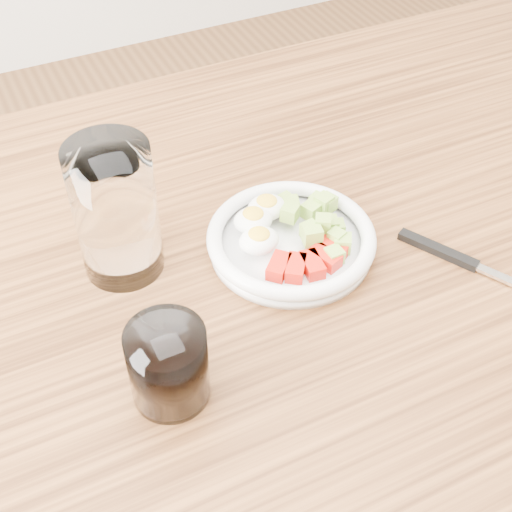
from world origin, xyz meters
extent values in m
cube|color=brown|center=(0.65, 0.35, 0.36)|extent=(0.07, 0.07, 0.73)
cube|color=brown|center=(0.00, 0.00, 0.75)|extent=(1.50, 0.90, 0.04)
cylinder|color=white|center=(0.04, 0.03, 0.78)|extent=(0.18, 0.18, 0.01)
torus|color=white|center=(0.04, 0.03, 0.79)|extent=(0.19, 0.19, 0.02)
cube|color=red|center=(0.01, 0.00, 0.79)|extent=(0.04, 0.04, 0.02)
cube|color=red|center=(0.03, -0.01, 0.79)|extent=(0.04, 0.04, 0.02)
cube|color=red|center=(0.04, -0.02, 0.79)|extent=(0.02, 0.04, 0.02)
cube|color=red|center=(0.06, -0.01, 0.79)|extent=(0.03, 0.04, 0.02)
cube|color=red|center=(0.08, 0.00, 0.79)|extent=(0.04, 0.04, 0.02)
ellipsoid|color=white|center=(0.01, 0.06, 0.80)|extent=(0.05, 0.04, 0.02)
ellipsoid|color=yellow|center=(0.01, 0.06, 0.81)|extent=(0.02, 0.02, 0.01)
ellipsoid|color=white|center=(0.04, 0.08, 0.80)|extent=(0.05, 0.04, 0.02)
ellipsoid|color=yellow|center=(0.04, 0.08, 0.81)|extent=(0.02, 0.02, 0.01)
ellipsoid|color=white|center=(0.00, 0.03, 0.80)|extent=(0.05, 0.04, 0.02)
ellipsoid|color=yellow|center=(0.00, 0.03, 0.81)|extent=(0.02, 0.02, 0.01)
cube|color=#A1C44B|center=(0.08, 0.02, 0.80)|extent=(0.02, 0.02, 0.02)
cube|color=#A1C44B|center=(0.05, 0.05, 0.80)|extent=(0.02, 0.02, 0.02)
cube|color=#A1C44B|center=(0.06, 0.02, 0.80)|extent=(0.02, 0.02, 0.02)
cube|color=#A1C44B|center=(0.08, 0.05, 0.80)|extent=(0.02, 0.02, 0.02)
cube|color=#A1C44B|center=(0.08, 0.00, 0.80)|extent=(0.02, 0.02, 0.02)
cube|color=#A1C44B|center=(0.06, 0.08, 0.79)|extent=(0.02, 0.02, 0.02)
cube|color=#A1C44B|center=(0.06, 0.01, 0.80)|extent=(0.02, 0.02, 0.02)
cube|color=#A1C44B|center=(0.07, 0.07, 0.79)|extent=(0.02, 0.02, 0.02)
cube|color=#A1C44B|center=(0.10, 0.02, 0.79)|extent=(0.02, 0.02, 0.02)
cube|color=#A1C44B|center=(0.10, 0.05, 0.80)|extent=(0.02, 0.02, 0.02)
cube|color=#A1C44B|center=(0.09, -0.01, 0.79)|extent=(0.03, 0.03, 0.02)
cube|color=#A1C44B|center=(0.10, 0.05, 0.80)|extent=(0.02, 0.02, 0.02)
cube|color=#A1C44B|center=(0.07, -0.02, 0.79)|extent=(0.02, 0.02, 0.02)
cube|color=#A1C44B|center=(0.09, 0.02, 0.79)|extent=(0.02, 0.02, 0.02)
cube|color=#A1C44B|center=(0.10, 0.07, 0.79)|extent=(0.02, 0.02, 0.02)
cube|color=black|center=(0.19, -0.05, 0.77)|extent=(0.06, 0.09, 0.01)
cube|color=silver|center=(0.23, -0.11, 0.77)|extent=(0.04, 0.05, 0.00)
cylinder|color=white|center=(-0.13, 0.09, 0.85)|extent=(0.09, 0.09, 0.16)
cylinder|color=white|center=(-0.15, -0.09, 0.81)|extent=(0.07, 0.07, 0.08)
cylinder|color=black|center=(-0.15, -0.09, 0.81)|extent=(0.06, 0.06, 0.07)
camera|label=1|loc=(-0.24, -0.48, 1.33)|focal=50.00mm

